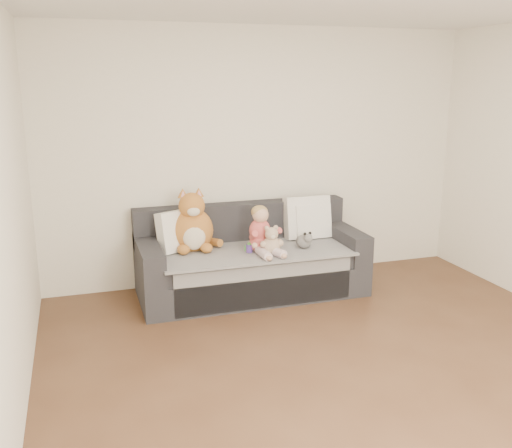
% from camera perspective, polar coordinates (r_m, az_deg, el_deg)
% --- Properties ---
extents(room_shell, '(5.00, 5.00, 5.00)m').
position_cam_1_polar(room_shell, '(4.04, 9.65, 2.96)').
color(room_shell, brown).
rests_on(room_shell, ground).
extents(sofa, '(2.20, 0.94, 0.85)m').
position_cam_1_polar(sofa, '(5.68, -0.58, -3.85)').
color(sofa, '#28282D').
rests_on(sofa, ground).
extents(cushion_left, '(0.47, 0.35, 0.40)m').
position_cam_1_polar(cushion_left, '(5.51, -7.73, -0.65)').
color(cushion_left, white).
rests_on(cushion_left, sofa).
extents(cushion_right_back, '(0.39, 0.19, 0.37)m').
position_cam_1_polar(cushion_right_back, '(5.92, 5.64, 0.27)').
color(cushion_right_back, white).
rests_on(cushion_right_back, sofa).
extents(cushion_right_front, '(0.47, 0.21, 0.45)m').
position_cam_1_polar(cushion_right_front, '(5.92, 5.14, 0.68)').
color(cushion_right_front, white).
rests_on(cushion_right_front, sofa).
extents(toddler, '(0.32, 0.47, 0.46)m').
position_cam_1_polar(toddler, '(5.40, 0.57, -0.89)').
color(toddler, '#CD5948').
rests_on(toddler, sofa).
extents(plush_cat, '(0.50, 0.43, 0.63)m').
position_cam_1_polar(plush_cat, '(5.51, -6.37, -0.25)').
color(plush_cat, '#AF7826').
rests_on(plush_cat, sofa).
extents(teddy_bear, '(0.23, 0.17, 0.29)m').
position_cam_1_polar(teddy_bear, '(5.35, 1.56, -1.89)').
color(teddy_bear, tan).
rests_on(teddy_bear, sofa).
extents(plush_cow, '(0.14, 0.22, 0.18)m').
position_cam_1_polar(plush_cow, '(5.59, 4.85, -1.68)').
color(plush_cow, white).
rests_on(plush_cow, sofa).
extents(sippy_cup, '(0.10, 0.06, 0.11)m').
position_cam_1_polar(sippy_cup, '(5.42, -0.68, -2.31)').
color(sippy_cup, '#603EA9').
rests_on(sippy_cup, sofa).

